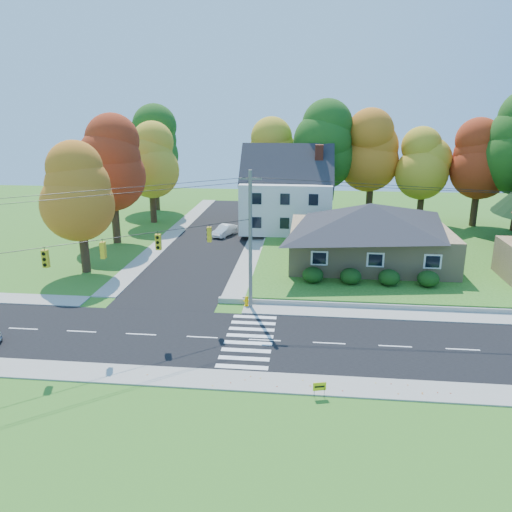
{
  "coord_description": "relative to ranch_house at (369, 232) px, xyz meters",
  "views": [
    {
      "loc": [
        2.43,
        -28.34,
        14.01
      ],
      "look_at": [
        -1.4,
        8.0,
        3.11
      ],
      "focal_mm": 35.0,
      "sensor_mm": 36.0,
      "label": 1
    }
  ],
  "objects": [
    {
      "name": "tree_west_2",
      "position": [
        -25.0,
        16.0,
        4.54
      ],
      "size": [
        6.72,
        6.72,
        12.51
      ],
      "color": "#3F2A19",
      "rests_on": "ground"
    },
    {
      "name": "sidewalk_south",
      "position": [
        -8.0,
        -21.0,
        -3.23
      ],
      "size": [
        90.0,
        2.0,
        0.08
      ],
      "primitive_type": "cube",
      "color": "#9C9A90",
      "rests_on": "ground"
    },
    {
      "name": "lawn",
      "position": [
        5.0,
        5.0,
        -3.02
      ],
      "size": [
        30.0,
        30.0,
        0.5
      ],
      "primitive_type": "cube",
      "color": "#3D7923",
      "rests_on": "ground"
    },
    {
      "name": "colonial_house",
      "position": [
        -7.96,
        12.0,
        1.32
      ],
      "size": [
        10.4,
        8.4,
        9.6
      ],
      "color": "silver",
      "rests_on": "lawn"
    },
    {
      "name": "tree_lot_4",
      "position": [
        14.0,
        16.0,
        5.04
      ],
      "size": [
        6.72,
        6.72,
        12.51
      ],
      "color": "#3F2A19",
      "rests_on": "lawn"
    },
    {
      "name": "road_cross",
      "position": [
        -16.0,
        10.0,
        -3.25
      ],
      "size": [
        8.0,
        44.0,
        0.02
      ],
      "primitive_type": "cube",
      "color": "black",
      "rests_on": "ground"
    },
    {
      "name": "tree_west_1",
      "position": [
        -26.0,
        6.0,
        5.2
      ],
      "size": [
        7.28,
        7.28,
        13.56
      ],
      "color": "#3F2A19",
      "rests_on": "ground"
    },
    {
      "name": "tree_lot_3",
      "position": [
        8.0,
        17.0,
        4.39
      ],
      "size": [
        6.16,
        6.16,
        11.47
      ],
      "color": "#3F2A19",
      "rests_on": "lawn"
    },
    {
      "name": "tree_lot_2",
      "position": [
        2.0,
        18.0,
        5.7
      ],
      "size": [
        7.28,
        7.28,
        13.56
      ],
      "color": "#3F2A19",
      "rests_on": "lawn"
    },
    {
      "name": "road_main",
      "position": [
        -8.0,
        -16.0,
        -3.26
      ],
      "size": [
        90.0,
        8.0,
        0.02
      ],
      "primitive_type": "cube",
      "color": "black",
      "rests_on": "ground"
    },
    {
      "name": "tree_lot_1",
      "position": [
        -4.0,
        17.0,
        6.35
      ],
      "size": [
        7.84,
        7.84,
        14.6
      ],
      "color": "#3F2A19",
      "rests_on": "lawn"
    },
    {
      "name": "fire_hydrant",
      "position": [
        -9.83,
        -10.62,
        -2.87
      ],
      "size": [
        0.47,
        0.36,
        0.82
      ],
      "color": "#FDB502",
      "rests_on": "ground"
    },
    {
      "name": "tree_west_0",
      "position": [
        -25.0,
        -4.0,
        3.89
      ],
      "size": [
        6.16,
        6.16,
        11.47
      ],
      "color": "#3F2A19",
      "rests_on": "ground"
    },
    {
      "name": "white_car",
      "position": [
        -14.88,
        9.96,
        -2.62
      ],
      "size": [
        2.58,
        4.01,
        1.25
      ],
      "primitive_type": "imported",
      "rotation": [
        0.0,
        0.0,
        -0.36
      ],
      "color": "white",
      "rests_on": "road_cross"
    },
    {
      "name": "tree_west_3",
      "position": [
        -27.0,
        24.0,
        5.85
      ],
      "size": [
        7.84,
        7.84,
        14.6
      ],
      "color": "#3F2A19",
      "rests_on": "ground"
    },
    {
      "name": "tree_lot_0",
      "position": [
        -10.0,
        18.0,
        5.04
      ],
      "size": [
        6.72,
        6.72,
        12.51
      ],
      "color": "#3F2A19",
      "rests_on": "lawn"
    },
    {
      "name": "yard_sign",
      "position": [
        -4.71,
        -22.1,
        -2.66
      ],
      "size": [
        0.66,
        0.19,
        0.85
      ],
      "color": "black",
      "rests_on": "ground"
    },
    {
      "name": "hedge_row",
      "position": [
        -0.5,
        -6.2,
        -2.13
      ],
      "size": [
        10.7,
        1.7,
        1.27
      ],
      "color": "#163A10",
      "rests_on": "lawn"
    },
    {
      "name": "traffic_infrastructure",
      "position": [
        -8.15,
        -14.65,
        1.88
      ],
      "size": [
        38.1,
        10.66,
        10.0
      ],
      "color": "#666059",
      "rests_on": "ground"
    },
    {
      "name": "ground",
      "position": [
        -8.0,
        -16.0,
        -3.27
      ],
      "size": [
        120.0,
        120.0,
        0.0
      ],
      "primitive_type": "plane",
      "color": "#3D7923"
    },
    {
      "name": "sidewalk_north",
      "position": [
        -8.0,
        -11.0,
        -3.23
      ],
      "size": [
        90.0,
        2.0,
        0.08
      ],
      "primitive_type": "cube",
      "color": "#9C9A90",
      "rests_on": "ground"
    },
    {
      "name": "ranch_house",
      "position": [
        0.0,
        0.0,
        0.0
      ],
      "size": [
        14.6,
        10.6,
        5.4
      ],
      "color": "tan",
      "rests_on": "lawn"
    }
  ]
}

